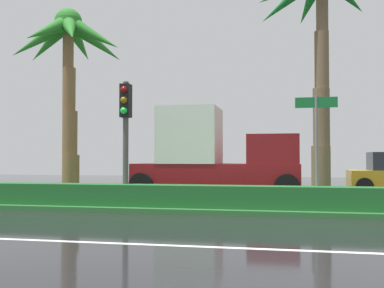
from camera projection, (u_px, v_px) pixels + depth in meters
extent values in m
cube|color=black|center=(338.00, 208.00, 14.01)|extent=(90.00, 42.00, 0.10)
cube|color=#2D6B33|center=(342.00, 208.00, 13.03)|extent=(85.50, 4.00, 0.15)
cube|color=#1E6028|center=(349.00, 199.00, 11.67)|extent=(76.50, 0.70, 0.60)
cylinder|color=brown|center=(71.00, 177.00, 14.90)|extent=(0.55, 0.55, 1.43)
cylinder|color=brown|center=(70.00, 133.00, 14.98)|extent=(0.49, 0.49, 1.43)
cylinder|color=brown|center=(69.00, 90.00, 15.06)|extent=(0.42, 0.42, 1.43)
cylinder|color=brown|center=(68.00, 47.00, 15.14)|extent=(0.35, 0.35, 1.43)
sphere|color=#2A7927|center=(68.00, 22.00, 15.16)|extent=(0.90, 0.90, 0.90)
cone|color=#2A7927|center=(93.00, 35.00, 14.84)|extent=(2.20, 0.86, 1.50)
cone|color=#2A7927|center=(95.00, 42.00, 15.63)|extent=(1.94, 1.85, 1.55)
cone|color=#2A7927|center=(79.00, 42.00, 16.12)|extent=(0.72, 2.21, 1.37)
cone|color=#2A7927|center=(50.00, 42.00, 15.66)|extent=(2.18, 1.33, 1.54)
cone|color=#2A7927|center=(41.00, 39.00, 15.01)|extent=(2.14, 1.25, 1.65)
cone|color=#2A7927|center=(49.00, 30.00, 14.29)|extent=(1.02, 2.22, 1.49)
cone|color=#2A7927|center=(70.00, 29.00, 14.26)|extent=(1.56, 2.14, 1.48)
cylinder|color=brown|center=(321.00, 175.00, 13.28)|extent=(0.55, 0.55, 1.69)
cylinder|color=brown|center=(321.00, 117.00, 13.36)|extent=(0.48, 0.48, 1.69)
cylinder|color=brown|center=(322.00, 60.00, 13.45)|extent=(0.41, 0.41, 1.69)
cylinder|color=brown|center=(322.00, 4.00, 13.53)|extent=(0.35, 0.35, 1.69)
cone|color=#1C732D|center=(310.00, 0.00, 14.55)|extent=(1.16, 2.33, 1.48)
cylinder|color=#4C4C47|center=(126.00, 143.00, 13.14)|extent=(0.16, 0.16, 3.53)
cube|color=black|center=(126.00, 101.00, 13.17)|extent=(0.28, 0.32, 0.96)
sphere|color=maroon|center=(124.00, 90.00, 13.01)|extent=(0.20, 0.20, 0.20)
sphere|color=#7F600F|center=(124.00, 100.00, 13.00)|extent=(0.20, 0.20, 0.20)
sphere|color=#1EEA3F|center=(124.00, 111.00, 13.00)|extent=(0.20, 0.20, 0.20)
cylinder|color=slate|center=(317.00, 152.00, 12.16)|extent=(0.08, 0.08, 3.00)
cube|color=#146B2D|center=(316.00, 102.00, 12.20)|extent=(1.10, 0.03, 0.28)
cube|color=maroon|center=(216.00, 175.00, 17.95)|extent=(6.40, 2.30, 0.90)
cube|color=maroon|center=(273.00, 149.00, 17.55)|extent=(1.90, 2.21, 1.10)
cube|color=silver|center=(190.00, 136.00, 18.20)|extent=(2.30, 2.35, 2.20)
cylinder|color=black|center=(287.00, 183.00, 18.56)|extent=(0.92, 0.30, 0.92)
cylinder|color=black|center=(287.00, 187.00, 16.26)|extent=(0.92, 0.30, 0.92)
cylinder|color=black|center=(158.00, 182.00, 19.62)|extent=(0.92, 0.30, 0.92)
cylinder|color=black|center=(141.00, 185.00, 17.33)|extent=(0.92, 0.30, 0.92)
cylinder|color=black|center=(358.00, 184.00, 20.27)|extent=(0.68, 0.22, 0.68)
cylinder|color=black|center=(365.00, 186.00, 18.50)|extent=(0.68, 0.22, 0.68)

